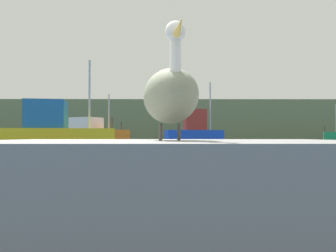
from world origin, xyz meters
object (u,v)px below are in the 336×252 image
(pelican, at_px, (170,95))
(fishing_boat_blue, at_px, (194,133))
(fishing_boat_orange, at_px, (89,135))
(fishing_boat_yellow, at_px, (50,133))

(pelican, height_order, fishing_boat_blue, fishing_boat_blue)
(fishing_boat_orange, bearing_deg, fishing_boat_yellow, -61.54)
(pelican, height_order, fishing_boat_orange, fishing_boat_orange)
(pelican, bearing_deg, fishing_boat_blue, 169.82)
(fishing_boat_blue, bearing_deg, fishing_boat_orange, 141.04)
(fishing_boat_yellow, height_order, fishing_boat_blue, fishing_boat_yellow)
(pelican, bearing_deg, fishing_boat_orange, -172.31)
(fishing_boat_yellow, bearing_deg, fishing_boat_blue, 34.45)
(fishing_boat_orange, bearing_deg, fishing_boat_blue, 3.99)
(pelican, xyz_separation_m, fishing_boat_blue, (2.35, 27.53, -0.13))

